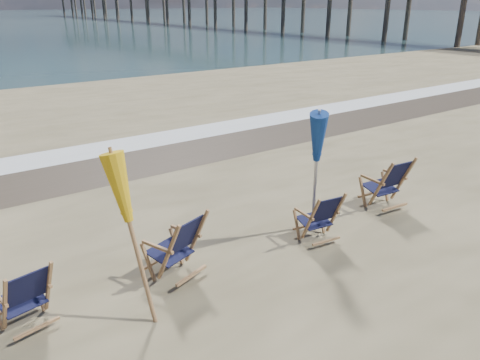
{
  "coord_description": "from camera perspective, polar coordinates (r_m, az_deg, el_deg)",
  "views": [
    {
      "loc": [
        -4.4,
        -4.01,
        3.82
      ],
      "look_at": [
        0.0,
        2.2,
        0.9
      ],
      "focal_mm": 35.0,
      "sensor_mm": 36.0,
      "label": 1
    }
  ],
  "objects": [
    {
      "name": "beach_chair_3",
      "position": [
        9.63,
        19.28,
        -0.11
      ],
      "size": [
        0.76,
        0.84,
        1.09
      ],
      "primitive_type": null,
      "rotation": [
        0.0,
        0.0,
        3.06
      ],
      "color": "#111333",
      "rests_on": "ground"
    },
    {
      "name": "surf_foam",
      "position": [
        13.62,
        -15.04,
        3.97
      ],
      "size": [
        200.0,
        1.4,
        0.01
      ],
      "primitive_type": "cube",
      "color": "silver",
      "rests_on": "ground"
    },
    {
      "name": "beach_chair_0",
      "position": [
        6.42,
        -22.25,
        -12.2
      ],
      "size": [
        0.73,
        0.79,
        0.95
      ],
      "primitive_type": null,
      "rotation": [
        0.0,
        0.0,
        3.35
      ],
      "color": "#111333",
      "rests_on": "ground"
    },
    {
      "name": "wet_sand_strip",
      "position": [
        12.28,
        -12.51,
        2.35
      ],
      "size": [
        200.0,
        2.6,
        0.0
      ],
      "primitive_type": "cube",
      "color": "#42362A",
      "rests_on": "ground"
    },
    {
      "name": "umbrella_blue",
      "position": [
        7.69,
        9.48,
        5.24
      ],
      "size": [
        0.3,
        0.3,
        2.3
      ],
      "color": "#A5A5AD",
      "rests_on": "ground"
    },
    {
      "name": "beach_chair_1",
      "position": [
        6.99,
        -5.27,
        -7.16
      ],
      "size": [
        0.9,
        0.95,
        1.07
      ],
      "primitive_type": null,
      "rotation": [
        0.0,
        0.0,
        3.48
      ],
      "color": "#111333",
      "rests_on": "ground"
    },
    {
      "name": "beach_chair_2",
      "position": [
        8.01,
        11.62,
        -4.2
      ],
      "size": [
        0.68,
        0.74,
        0.94
      ],
      "primitive_type": null,
      "rotation": [
        0.0,
        0.0,
        3.02
      ],
      "color": "#111333",
      "rests_on": "ground"
    },
    {
      "name": "umbrella_yellow",
      "position": [
        5.62,
        -13.09,
        -2.01
      ],
      "size": [
        0.3,
        0.3,
        2.2
      ],
      "color": "#A7784B",
      "rests_on": "ground"
    }
  ]
}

